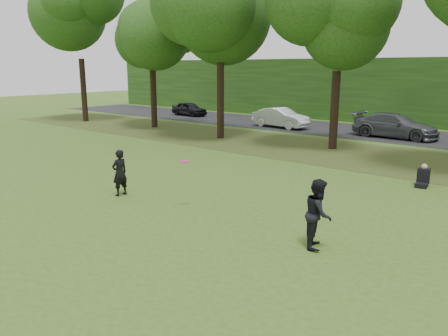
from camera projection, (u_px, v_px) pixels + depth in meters
The scene contains 8 objects.
ground at pixel (199, 237), 11.36m from camera, with size 120.00×120.00×0.00m, color #38551A.
leaf_litter at pixel (381, 158), 21.13m from camera, with size 60.00×7.00×0.01m, color #50471C.
street at pixel (428, 138), 27.14m from camera, with size 70.00×7.00×0.02m, color black.
player_left at pixel (120, 173), 14.89m from camera, with size 0.58×0.38×1.60m, color black.
player_right at pixel (318, 214), 10.58m from camera, with size 0.83×0.65×1.71m, color black.
parked_cars at pixel (428, 128), 26.05m from camera, with size 41.38×3.27×1.53m.
frisbee at pixel (185, 162), 13.30m from camera, with size 0.34×0.34×0.04m.
seated_person at pixel (423, 178), 16.19m from camera, with size 0.50×0.78×0.83m.
Camera 1 is at (7.27, -7.81, 4.33)m, focal length 35.00 mm.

